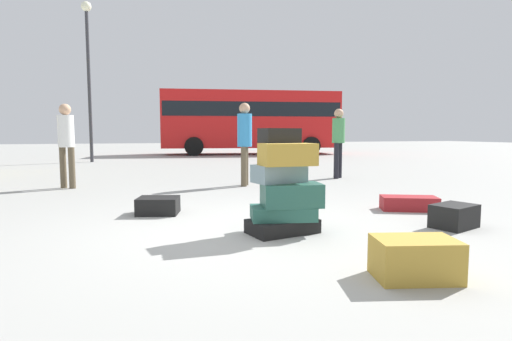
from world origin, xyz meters
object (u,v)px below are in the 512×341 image
(suitcase_tower, at_px, (285,189))
(lamp_post, at_px, (88,58))
(person_passerby_in_red, at_px, (66,138))
(suitcase_black_white_trunk, at_px, (158,206))
(suitcase_black_left_side, at_px, (454,216))
(person_tourist_with_camera, at_px, (338,137))
(suitcase_maroon_foreground_far, at_px, (409,203))
(person_bearded_onlooker, at_px, (245,137))
(suitcase_tan_behind_tower, at_px, (415,259))
(parked_bus, at_px, (250,118))

(suitcase_tower, xyz_separation_m, lamp_post, (-2.97, 12.18, 3.35))
(person_passerby_in_red, bearing_deg, suitcase_black_white_trunk, -26.89)
(person_passerby_in_red, bearing_deg, lamp_post, 128.59)
(suitcase_black_left_side, height_order, person_passerby_in_red, person_passerby_in_red)
(person_tourist_with_camera, bearing_deg, suitcase_maroon_foreground_far, 34.23)
(suitcase_tower, distance_m, person_bearded_onlooker, 4.01)
(person_tourist_with_camera, height_order, lamp_post, lamp_post)
(suitcase_tower, bearing_deg, person_passerby_in_red, 121.19)
(suitcase_black_white_trunk, bearing_deg, suitcase_black_left_side, -14.15)
(suitcase_black_white_trunk, distance_m, person_passerby_in_red, 3.59)
(suitcase_tan_behind_tower, xyz_separation_m, suitcase_maroon_foreground_far, (1.73, 2.27, -0.05))
(person_tourist_with_camera, bearing_deg, suitcase_tower, 14.25)
(suitcase_tower, distance_m, person_tourist_with_camera, 5.59)
(suitcase_tower, xyz_separation_m, person_tourist_with_camera, (3.16, 4.58, 0.51))
(suitcase_black_left_side, xyz_separation_m, person_passerby_in_red, (-4.72, 4.95, 0.85))
(suitcase_black_white_trunk, relative_size, person_tourist_with_camera, 0.32)
(suitcase_tower, xyz_separation_m, person_passerby_in_red, (-2.78, 4.59, 0.50))
(suitcase_tower, relative_size, person_passerby_in_red, 0.69)
(suitcase_black_white_trunk, xyz_separation_m, parked_bus, (5.59, 14.45, 1.72))
(person_tourist_with_camera, xyz_separation_m, parked_bus, (1.18, 11.33, 0.84))
(person_passerby_in_red, bearing_deg, person_tourist_with_camera, 37.01)
(person_bearded_onlooker, xyz_separation_m, person_passerby_in_red, (-3.43, 0.67, -0.02))
(suitcase_black_white_trunk, xyz_separation_m, suitcase_black_left_side, (3.20, -1.82, 0.02))
(suitcase_tan_behind_tower, relative_size, person_passerby_in_red, 0.36)
(suitcase_maroon_foreground_far, bearing_deg, parked_bus, 105.20)
(suitcase_maroon_foreground_far, relative_size, lamp_post, 0.13)
(suitcase_tower, relative_size, suitcase_tan_behind_tower, 1.91)
(suitcase_black_white_trunk, distance_m, suitcase_maroon_foreground_far, 3.48)
(suitcase_tower, distance_m, lamp_post, 12.98)
(lamp_post, bearing_deg, person_tourist_with_camera, -51.08)
(suitcase_maroon_foreground_far, relative_size, person_passerby_in_red, 0.46)
(person_tourist_with_camera, distance_m, person_passerby_in_red, 5.94)
(lamp_post, bearing_deg, person_passerby_in_red, -88.53)
(person_passerby_in_red, bearing_deg, suitcase_black_left_side, -9.23)
(suitcase_tower, height_order, parked_bus, parked_bus)
(person_passerby_in_red, xyz_separation_m, parked_bus, (7.12, 11.32, 0.85))
(suitcase_tower, xyz_separation_m, parked_bus, (4.34, 15.91, 1.35))
(suitcase_black_white_trunk, relative_size, person_passerby_in_red, 0.32)
(suitcase_tower, xyz_separation_m, suitcase_black_left_side, (1.95, -0.36, -0.35))
(suitcase_black_white_trunk, distance_m, person_bearded_onlooker, 3.24)
(suitcase_black_left_side, bearing_deg, suitcase_tan_behind_tower, -159.82)
(suitcase_tan_behind_tower, distance_m, lamp_post, 14.66)
(person_bearded_onlooker, distance_m, person_tourist_with_camera, 2.60)
(suitcase_black_left_side, relative_size, lamp_post, 0.09)
(parked_bus, bearing_deg, suitcase_black_white_trunk, -102.08)
(suitcase_maroon_foreground_far, height_order, person_tourist_with_camera, person_tourist_with_camera)
(person_bearded_onlooker, bearing_deg, suitcase_black_white_trunk, -12.93)
(person_passerby_in_red, distance_m, parked_bus, 13.40)
(person_tourist_with_camera, relative_size, lamp_post, 0.28)
(suitcase_black_white_trunk, xyz_separation_m, person_tourist_with_camera, (4.41, 3.12, 0.88))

